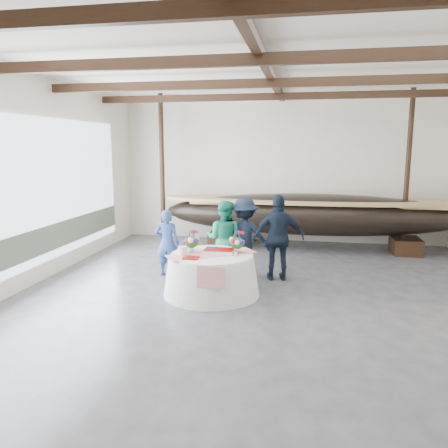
# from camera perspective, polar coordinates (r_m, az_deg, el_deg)

# --- Properties ---
(floor) EXTENTS (10.00, 12.00, 0.01)m
(floor) POSITION_cam_1_polar(r_m,az_deg,el_deg) (8.41, 4.80, -10.60)
(floor) COLOR #3D3D42
(floor) RESTS_ON ground
(wall_back) EXTENTS (10.00, 0.02, 4.50)m
(wall_back) POSITION_cam_1_polar(r_m,az_deg,el_deg) (13.87, 7.44, 7.06)
(wall_back) COLOR silver
(wall_back) RESTS_ON ground
(wall_front) EXTENTS (10.00, 0.02, 4.50)m
(wall_front) POSITION_cam_1_polar(r_m,az_deg,el_deg) (2.10, -11.08, -10.09)
(wall_front) COLOR silver
(wall_front) RESTS_ON ground
(wall_left) EXTENTS (0.02, 12.00, 4.50)m
(wall_left) POSITION_cam_1_polar(r_m,az_deg,el_deg) (9.74, -25.81, 4.87)
(wall_left) COLOR silver
(wall_left) RESTS_ON ground
(ceiling) EXTENTS (10.00, 12.00, 0.01)m
(ceiling) POSITION_cam_1_polar(r_m,az_deg,el_deg) (8.01, 5.31, 21.08)
(ceiling) COLOR white
(ceiling) RESTS_ON wall_back
(pavilion_structure) EXTENTS (9.80, 11.76, 4.50)m
(pavilion_structure) POSITION_cam_1_polar(r_m,az_deg,el_deg) (8.75, 5.77, 16.84)
(pavilion_structure) COLOR black
(pavilion_structure) RESTS_ON ground
(open_bay) EXTENTS (0.03, 7.00, 3.20)m
(open_bay) POSITION_cam_1_polar(r_m,az_deg,el_deg) (10.57, -22.23, 3.15)
(open_bay) COLOR silver
(open_bay) RESTS_ON ground
(longboat_display) EXTENTS (8.71, 1.74, 1.63)m
(longboat_display) POSITION_cam_1_polar(r_m,az_deg,el_deg) (12.83, 11.43, 1.27)
(longboat_display) COLOR black
(longboat_display) RESTS_ON ground
(banquet_table) EXTENTS (1.95, 1.95, 0.83)m
(banquet_table) POSITION_cam_1_polar(r_m,az_deg,el_deg) (8.89, -1.65, -6.57)
(banquet_table) COLOR silver
(banquet_table) RESTS_ON ground
(tabletop_items) EXTENTS (1.80, 1.47, 0.40)m
(tabletop_items) POSITION_cam_1_polar(r_m,az_deg,el_deg) (8.87, -1.67, -2.83)
(tabletop_items) COLOR red
(tabletop_items) RESTS_ON banquet_table
(guest_woman_blue) EXTENTS (0.58, 0.39, 1.55)m
(guest_woman_blue) POSITION_cam_1_polar(r_m,az_deg,el_deg) (10.16, -7.42, -2.45)
(guest_woman_blue) COLOR navy
(guest_woman_blue) RESTS_ON ground
(guest_woman_teal) EXTENTS (0.94, 0.77, 1.77)m
(guest_woman_teal) POSITION_cam_1_polar(r_m,az_deg,el_deg) (10.00, 0.01, -1.91)
(guest_woman_teal) COLOR #1A8766
(guest_woman_teal) RESTS_ON ground
(guest_man_left) EXTENTS (1.22, 0.77, 1.81)m
(guest_man_left) POSITION_cam_1_polar(r_m,az_deg,el_deg) (10.12, 2.68, -1.67)
(guest_man_left) COLOR black
(guest_man_left) RESTS_ON ground
(guest_man_right) EXTENTS (1.20, 0.66, 1.93)m
(guest_man_right) POSITION_cam_1_polar(r_m,az_deg,el_deg) (9.79, 7.16, -1.79)
(guest_man_right) COLOR black
(guest_man_right) RESTS_ON ground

